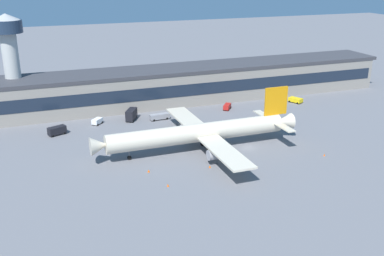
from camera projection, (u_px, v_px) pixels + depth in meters
name	position (u px, v px, depth m)	size (l,w,h in m)	color
ground_plane	(247.00, 148.00, 124.59)	(600.00, 600.00, 0.00)	slate
terminal_building	(186.00, 84.00, 166.27)	(156.39, 17.85, 12.72)	gray
airliner	(200.00, 133.00, 121.67)	(57.43, 49.26, 15.40)	beige
control_tower	(10.00, 54.00, 145.28)	(9.64, 9.64, 33.15)	#B7B7B2
pushback_tractor	(296.00, 100.00, 165.45)	(4.36, 5.45, 1.75)	yellow
crew_van	(57.00, 130.00, 133.64)	(5.65, 4.00, 2.55)	black
stair_truck	(131.00, 114.00, 146.27)	(4.99, 6.41, 3.55)	black
follow_me_car	(227.00, 106.00, 157.47)	(4.20, 4.64, 1.85)	red
baggage_tug	(97.00, 121.00, 142.63)	(3.92, 4.00, 1.85)	white
belt_loader	(159.00, 116.00, 146.93)	(6.53, 2.48, 1.95)	gray
traffic_cone_0	(149.00, 171.00, 109.66)	(0.57, 0.57, 0.71)	#F2590C
traffic_cone_1	(210.00, 166.00, 112.07)	(0.54, 0.54, 0.67)	#F2590C
traffic_cone_2	(168.00, 185.00, 102.54)	(0.51, 0.51, 0.64)	#F2590C
traffic_cone_3	(324.00, 155.00, 119.08)	(0.47, 0.47, 0.59)	#F2590C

